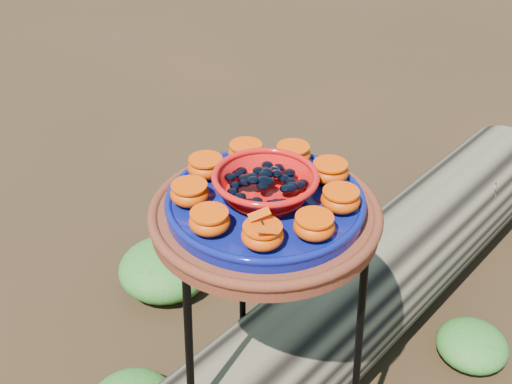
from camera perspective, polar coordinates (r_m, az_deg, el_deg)
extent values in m
cylinder|color=#4B1D0A|center=(1.22, 0.81, -2.20)|extent=(0.43, 0.43, 0.04)
cylinder|color=#001052|center=(1.20, 0.82, -1.05)|extent=(0.37, 0.37, 0.02)
ellipsoid|color=#AC3800|center=(1.07, 0.58, -3.90)|extent=(0.07, 0.07, 0.04)
ellipsoid|color=#AC3800|center=(1.10, 5.18, -3.04)|extent=(0.07, 0.07, 0.04)
ellipsoid|color=#AC3800|center=(1.17, 7.51, -0.70)|extent=(0.07, 0.07, 0.04)
ellipsoid|color=#AC3800|center=(1.25, 6.60, 1.78)|extent=(0.07, 0.07, 0.04)
ellipsoid|color=#AC3800|center=(1.30, 3.30, 3.35)|extent=(0.07, 0.07, 0.04)
ellipsoid|color=#AC3800|center=(1.30, -0.91, 3.51)|extent=(0.07, 0.07, 0.04)
ellipsoid|color=#AC3800|center=(1.26, -4.48, 2.21)|extent=(0.07, 0.07, 0.04)
ellipsoid|color=#AC3800|center=(1.18, -5.91, -0.15)|extent=(0.07, 0.07, 0.04)
ellipsoid|color=#AC3800|center=(1.11, -4.15, -2.64)|extent=(0.07, 0.07, 0.04)
ellipsoid|color=#275319|center=(1.99, 18.68, -12.69)|extent=(0.21, 0.21, 0.10)
ellipsoid|color=#275319|center=(2.11, -8.07, -6.61)|extent=(0.30, 0.30, 0.15)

